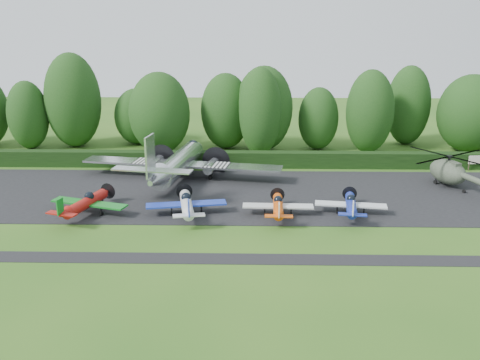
{
  "coord_description": "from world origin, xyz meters",
  "views": [
    {
      "loc": [
        1.85,
        -45.1,
        18.94
      ],
      "look_at": [
        0.7,
        7.35,
        2.5
      ],
      "focal_mm": 40.0,
      "sensor_mm": 36.0,
      "label": 1
    }
  ],
  "objects_px": {
    "light_plane_white": "(187,204)",
    "light_plane_orange": "(278,206)",
    "light_plane_red": "(86,203)",
    "helicopter": "(448,170)",
    "light_plane_blue": "(351,205)",
    "transport_plane": "(178,164)"
  },
  "relations": [
    {
      "from": "transport_plane",
      "to": "light_plane_white",
      "type": "xyz_separation_m",
      "value": [
        2.28,
        -11.12,
        -0.9
      ]
    },
    {
      "from": "light_plane_white",
      "to": "light_plane_blue",
      "type": "relative_size",
      "value": 1.12
    },
    {
      "from": "light_plane_blue",
      "to": "helicopter",
      "type": "distance_m",
      "value": 15.96
    },
    {
      "from": "light_plane_red",
      "to": "light_plane_white",
      "type": "xyz_separation_m",
      "value": [
        9.86,
        -0.04,
        -0.01
      ]
    },
    {
      "from": "light_plane_red",
      "to": "helicopter",
      "type": "relative_size",
      "value": 0.64
    },
    {
      "from": "light_plane_orange",
      "to": "light_plane_red",
      "type": "bearing_deg",
      "value": 178.49
    },
    {
      "from": "light_plane_white",
      "to": "light_plane_blue",
      "type": "xyz_separation_m",
      "value": [
        15.97,
        0.57,
        -0.14
      ]
    },
    {
      "from": "light_plane_red",
      "to": "light_plane_orange",
      "type": "distance_m",
      "value": 18.72
    },
    {
      "from": "light_plane_white",
      "to": "helicopter",
      "type": "relative_size",
      "value": 0.64
    },
    {
      "from": "light_plane_red",
      "to": "light_plane_orange",
      "type": "xyz_separation_m",
      "value": [
        18.72,
        0.02,
        -0.16
      ]
    },
    {
      "from": "transport_plane",
      "to": "light_plane_orange",
      "type": "bearing_deg",
      "value": -54.49
    },
    {
      "from": "light_plane_white",
      "to": "helicopter",
      "type": "distance_m",
      "value": 30.43
    },
    {
      "from": "light_plane_orange",
      "to": "light_plane_white",
      "type": "bearing_deg",
      "value": 178.8
    },
    {
      "from": "transport_plane",
      "to": "light_plane_red",
      "type": "height_order",
      "value": "transport_plane"
    },
    {
      "from": "light_plane_orange",
      "to": "helicopter",
      "type": "height_order",
      "value": "helicopter"
    },
    {
      "from": "light_plane_red",
      "to": "light_plane_orange",
      "type": "bearing_deg",
      "value": -17.28
    },
    {
      "from": "light_plane_white",
      "to": "light_plane_orange",
      "type": "relative_size",
      "value": 1.13
    },
    {
      "from": "transport_plane",
      "to": "light_plane_orange",
      "type": "xyz_separation_m",
      "value": [
        11.14,
        -11.06,
        -1.05
      ]
    },
    {
      "from": "light_plane_blue",
      "to": "helicopter",
      "type": "relative_size",
      "value": 0.57
    },
    {
      "from": "light_plane_red",
      "to": "transport_plane",
      "type": "bearing_deg",
      "value": 38.27
    },
    {
      "from": "light_plane_red",
      "to": "light_plane_white",
      "type": "bearing_deg",
      "value": -17.56
    },
    {
      "from": "transport_plane",
      "to": "light_plane_orange",
      "type": "relative_size",
      "value": 3.33
    }
  ]
}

